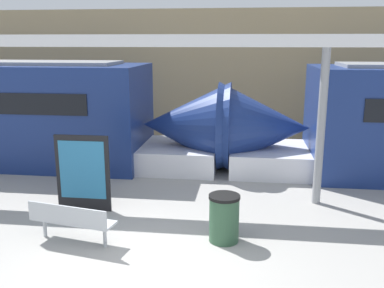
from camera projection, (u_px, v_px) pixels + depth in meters
ground_plane at (143, 267)px, 7.36m from camera, size 60.00×60.00×0.00m
station_wall at (204, 75)px, 16.69m from camera, size 56.00×0.20×5.00m
bench_near at (71, 219)px, 8.12m from camera, size 1.74×0.76×0.81m
trash_bin at (224, 218)px, 8.24m from camera, size 0.61×0.61×0.94m
poster_board at (83, 173)px, 9.66m from camera, size 1.25×0.07×1.76m
support_column_near at (321, 128)px, 9.88m from camera, size 0.19×0.19×3.66m
canopy_beam at (327, 41)px, 9.42m from camera, size 28.00×0.60×0.28m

